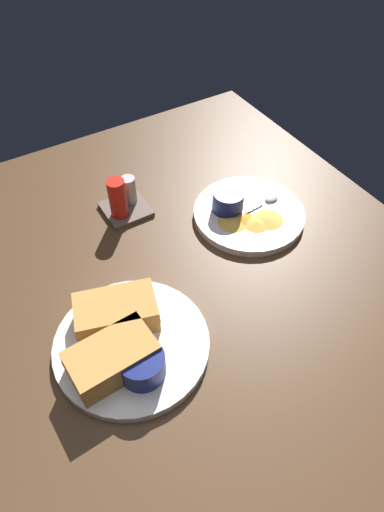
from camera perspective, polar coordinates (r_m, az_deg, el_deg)
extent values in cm
cube|color=#4C331E|center=(79.65, -5.23, -7.03)|extent=(110.00, 110.00, 3.00)
cylinder|color=white|center=(73.67, -7.70, -11.13)|extent=(25.07, 25.07, 1.60)
cube|color=#C68C42|center=(73.52, -9.65, -7.11)|extent=(14.64, 11.03, 4.80)
cube|color=#DB938E|center=(73.52, -9.65, -7.11)|extent=(14.71, 10.52, 0.80)
cube|color=#C68C42|center=(69.19, -10.15, -12.72)|extent=(13.41, 8.33, 4.80)
cube|color=#DB938E|center=(69.19, -10.15, -12.72)|extent=(13.64, 7.74, 0.80)
cylinder|color=navy|center=(68.34, -6.43, -13.65)|extent=(7.11, 7.11, 4.27)
cylinder|color=black|center=(66.82, -6.56, -12.95)|extent=(5.83, 5.83, 0.60)
cube|color=silver|center=(75.09, -7.80, -7.92)|extent=(2.24, 5.51, 0.40)
ellipsoid|color=silver|center=(71.99, -7.00, -11.37)|extent=(2.97, 3.67, 0.80)
cylinder|color=white|center=(93.30, 7.27, 5.38)|extent=(22.83, 22.83, 1.60)
cylinder|color=navy|center=(91.38, 4.64, 7.05)|extent=(6.45, 6.45, 4.32)
cylinder|color=olive|center=(90.23, 4.71, 7.89)|extent=(5.29, 5.29, 0.60)
cube|color=silver|center=(92.96, 7.64, 6.01)|extent=(5.55, 1.24, 0.40)
ellipsoid|color=silver|center=(95.93, 10.15, 7.33)|extent=(3.37, 2.45, 0.80)
cone|color=gold|center=(91.13, 9.70, 4.70)|extent=(6.93, 6.93, 0.60)
cone|color=gold|center=(89.94, 8.22, 4.22)|extent=(6.11, 6.11, 0.60)
cone|color=gold|center=(89.78, 5.29, 4.48)|extent=(8.53, 8.53, 0.60)
cone|color=orange|center=(90.66, 6.27, 4.91)|extent=(7.36, 7.36, 0.60)
cube|color=brown|center=(95.03, -8.46, 5.92)|extent=(9.00, 9.00, 1.00)
cylinder|color=red|center=(90.62, -9.49, 7.30)|extent=(3.60, 3.60, 8.50)
cylinder|color=#B2B2B2|center=(94.23, -8.07, 8.37)|extent=(3.00, 3.00, 6.00)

